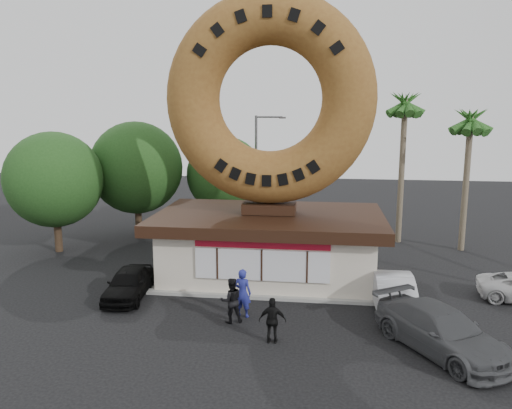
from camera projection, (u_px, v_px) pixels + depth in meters
The scene contains 15 objects.
ground at pixel (253, 326), 19.47m from camera, with size 90.00×90.00×0.00m, color black.
donut_shop at pixel (269, 243), 24.98m from camera, with size 11.20×7.20×3.80m.
giant_donut at pixel (270, 99), 23.71m from camera, with size 10.04×10.04×2.56m, color brown.
tree_west at pixel (136, 168), 32.53m from camera, with size 6.00×6.00×7.65m.
tree_mid at pixel (225, 175), 33.88m from camera, with size 5.20×5.20×6.63m.
tree_far at pixel (54, 180), 29.15m from camera, with size 5.60×5.60×7.14m.
palm_near at pixel (405, 109), 30.60m from camera, with size 2.60×2.60×9.75m.
palm_far at pixel (470, 125), 28.85m from camera, with size 2.60×2.60×8.75m.
street_lamp at pixel (258, 167), 34.49m from camera, with size 2.11×0.20×8.00m.
person_left at pixel (243, 293), 20.19m from camera, with size 0.73×0.48×2.01m, color navy.
person_center at pixel (231, 300), 19.66m from camera, with size 0.89×0.69×1.82m, color black.
person_right at pixel (273, 320), 17.91m from camera, with size 0.99×0.41×1.70m, color black.
car_black at pixel (129, 283), 22.31m from camera, with size 1.61×3.99×1.36m, color black.
car_silver at pixel (394, 294), 20.76m from camera, with size 1.58×4.54×1.50m, color #B1B1B6.
car_grey at pixel (441, 330), 17.26m from camera, with size 2.16×5.32×1.55m, color #4C4E51.
Camera 1 is at (2.56, -18.10, 8.21)m, focal length 35.00 mm.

